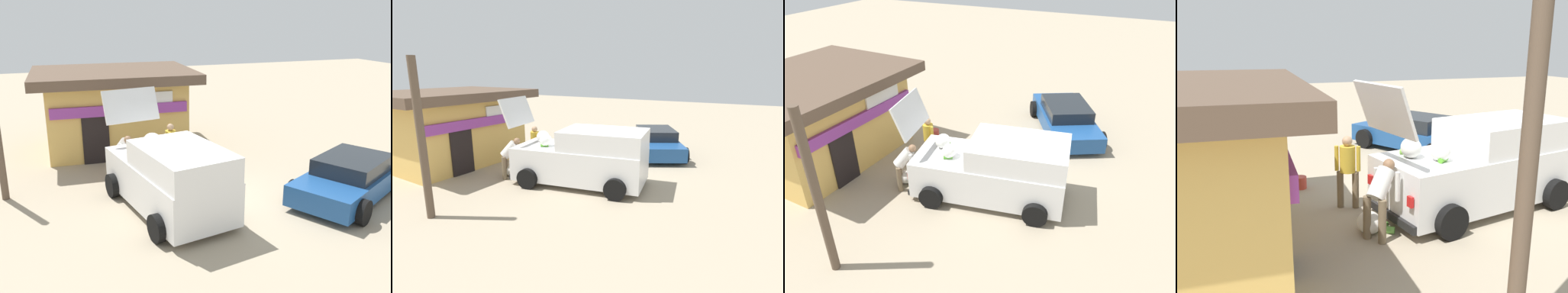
{
  "view_description": "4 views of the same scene",
  "coord_description": "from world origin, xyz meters",
  "views": [
    {
      "loc": [
        -3.97,
        -10.32,
        5.06
      ],
      "look_at": [
        0.18,
        1.16,
        1.26
      ],
      "focal_mm": 39.96,
      "sensor_mm": 36.0,
      "label": 1
    },
    {
      "loc": [
        -9.73,
        -5.23,
        3.78
      ],
      "look_at": [
        0.68,
        0.64,
        0.86
      ],
      "focal_mm": 28.71,
      "sensor_mm": 36.0,
      "label": 2
    },
    {
      "loc": [
        -9.31,
        -3.58,
        6.79
      ],
      "look_at": [
        -0.13,
        0.71,
        1.02
      ],
      "focal_mm": 33.99,
      "sensor_mm": 36.0,
      "label": 3
    },
    {
      "loc": [
        -8.52,
        5.02,
        3.55
      ],
      "look_at": [
        1.31,
        1.51,
        0.97
      ],
      "focal_mm": 38.24,
      "sensor_mm": 36.0,
      "label": 4
    }
  ],
  "objects": [
    {
      "name": "parked_sedan",
      "position": [
        4.08,
        -1.03,
        0.58
      ],
      "size": [
        4.68,
        3.63,
        1.19
      ],
      "color": "#1E4C8C",
      "rests_on": "ground_plane"
    },
    {
      "name": "vendor_standing",
      "position": [
        -0.15,
        2.61,
        0.94
      ],
      "size": [
        0.45,
        0.53,
        1.63
      ],
      "color": "#726047",
      "rests_on": "ground_plane"
    },
    {
      "name": "ground_plane",
      "position": [
        0.0,
        0.0,
        0.0
      ],
      "size": [
        60.0,
        60.0,
        0.0
      ],
      "primitive_type": "plane",
      "color": "tan"
    },
    {
      "name": "paint_bucket",
      "position": [
        1.47,
        3.4,
        0.15
      ],
      "size": [
        0.33,
        0.33,
        0.3
      ],
      "primitive_type": "cylinder",
      "color": "#BF3F33",
      "rests_on": "ground_plane"
    },
    {
      "name": "unloaded_banana_pile",
      "position": [
        -1.5,
        2.56,
        0.19
      ],
      "size": [
        0.79,
        0.77,
        0.41
      ],
      "color": "silver",
      "rests_on": "ground_plane"
    },
    {
      "name": "storefront_bar",
      "position": [
        -1.33,
        6.05,
        1.56
      ],
      "size": [
        6.11,
        4.88,
        2.98
      ],
      "color": "#E0B259",
      "rests_on": "ground_plane"
    },
    {
      "name": "delivery_van",
      "position": [
        -1.01,
        -0.2,
        0.96
      ],
      "size": [
        2.83,
        4.95,
        2.87
      ],
      "color": "white",
      "rests_on": "ground_plane"
    },
    {
      "name": "customer_bending",
      "position": [
        -1.77,
        2.46,
        0.89
      ],
      "size": [
        0.68,
        0.72,
        1.47
      ],
      "color": "#726047",
      "rests_on": "ground_plane"
    }
  ]
}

